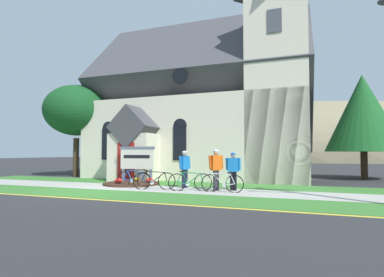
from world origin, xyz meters
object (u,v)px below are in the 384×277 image
Objects in this scene: church_sign at (137,159)px; yard_deciduous_tree at (77,111)px; cyclist_in_orange_jersey at (216,166)px; cyclist_in_red_jersey at (185,166)px; bicycle_red at (222,183)px; roadside_conifer at (363,113)px; cyclist_in_yellow_jersey at (233,169)px; bicycle_yellow at (133,179)px; bicycle_silver at (154,180)px; bicycle_blue at (190,182)px.

yard_deciduous_tree is at bearing 156.65° from church_sign.
cyclist_in_orange_jersey is 1.62m from cyclist_in_red_jersey.
roadside_conifer reaches higher than bicycle_red.
roadside_conifer is (6.23, 8.05, 3.05)m from cyclist_in_yellow_jersey.
yard_deciduous_tree is at bearing 158.48° from cyclist_in_red_jersey.
cyclist_in_orange_jersey is at bearing -0.67° from bicycle_yellow.
bicycle_silver reaches higher than bicycle_red.
cyclist_in_orange_jersey is at bearing -156.18° from cyclist_in_yellow_jersey.
bicycle_blue reaches higher than bicycle_silver.
cyclist_in_orange_jersey is at bearing 23.80° from bicycle_blue.
roadside_conifer is (6.89, 8.34, 2.96)m from cyclist_in_orange_jersey.
bicycle_yellow is at bearing -142.50° from roadside_conifer.
bicycle_yellow is 8.73m from yard_deciduous_tree.
cyclist_in_red_jersey is 0.26× the size of roadside_conifer.
church_sign is 3.12m from cyclist_in_red_jersey.
bicycle_silver is (1.33, -0.55, 0.02)m from bicycle_yellow.
cyclist_in_yellow_jersey reaches higher than bicycle_blue.
bicycle_silver is 1.52m from cyclist_in_red_jersey.
roadside_conifer is at bearing 52.27° from cyclist_in_yellow_jersey.
yard_deciduous_tree is (-11.27, 3.72, 3.43)m from cyclist_in_yellow_jersey.
roadside_conifer is at bearing 37.50° from bicycle_yellow.
yard_deciduous_tree is (-9.61, 4.45, 3.96)m from bicycle_blue.
yard_deciduous_tree reaches higher than cyclist_in_orange_jersey.
yard_deciduous_tree reaches higher than cyclist_in_red_jersey.
cyclist_in_orange_jersey reaches higher than cyclist_in_red_jersey.
cyclist_in_orange_jersey is 0.73m from cyclist_in_yellow_jersey.
roadside_conifer is (10.80, 8.29, 3.59)m from bicycle_yellow.
bicycle_blue is (2.93, -0.48, 0.01)m from bicycle_yellow.
bicycle_silver is at bearing -29.42° from yard_deciduous_tree.
bicycle_blue is at bearing -156.20° from cyclist_in_orange_jersey.
cyclist_in_red_jersey is (2.36, 0.40, 0.60)m from bicycle_yellow.
bicycle_yellow is 2.47m from cyclist_in_red_jersey.
bicycle_red is (4.89, -1.80, -0.86)m from church_sign.
bicycle_blue is at bearing -24.85° from yard_deciduous_tree.
church_sign reaches higher than cyclist_in_red_jersey.
bicycle_red is at bearing -23.93° from cyclist_in_red_jersey.
roadside_conifer is (9.47, 8.85, 3.57)m from bicycle_silver.
cyclist_in_yellow_jersey is at bearing 67.28° from bicycle_red.
yard_deciduous_tree is at bearing 158.05° from bicycle_red.
bicycle_silver is 1.00× the size of cyclist_in_orange_jersey.
bicycle_yellow is 14.08m from roadside_conifer.
bicycle_silver is 1.59m from bicycle_blue.
cyclist_in_yellow_jersey is at bearing 13.83° from bicycle_silver.
bicycle_yellow is at bearing 173.97° from bicycle_red.
church_sign is 0.33× the size of yard_deciduous_tree.
bicycle_yellow is 1.05× the size of bicycle_blue.
bicycle_silver is 1.00× the size of bicycle_blue.
bicycle_yellow is at bearing 157.42° from bicycle_silver.
bicycle_blue is 1.20m from cyclist_in_red_jersey.
cyclist_in_red_jersey is 0.27× the size of yard_deciduous_tree.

